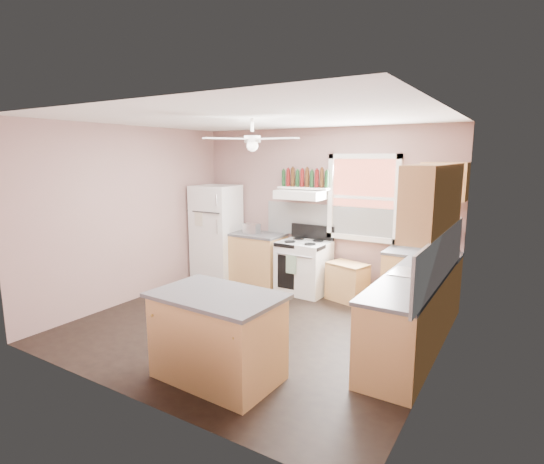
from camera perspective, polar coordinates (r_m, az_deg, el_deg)
The scene contains 32 objects.
floor at distance 5.79m, azimuth -2.45°, elevation -12.63°, with size 4.50×4.50×0.00m, color black.
ceiling at distance 5.36m, azimuth -2.68°, elevation 15.05°, with size 4.50×4.50×0.00m, color white.
wall_back at distance 7.16m, azimuth 6.55°, elevation 2.95°, with size 4.50×0.05×2.70m, color #8B6862.
wall_right at distance 4.57m, azimuth 21.83°, elevation -1.87°, with size 0.05×4.00×2.70m, color #8B6862.
wall_left at distance 6.93m, azimuth -18.35°, elevation 2.26°, with size 0.05×4.00×2.70m, color #8B6862.
backsplash_back at distance 6.97m, azimuth 9.74°, elevation 1.22°, with size 2.90×0.03×0.55m, color white.
backsplash_right at distance 4.90m, azimuth 21.85°, elevation -3.18°, with size 0.03×2.60×0.55m, color white.
window_view at distance 6.81m, azimuth 12.18°, elevation 4.54°, with size 1.00×0.02×1.20m, color brown.
window_frame at distance 6.79m, azimuth 12.10°, elevation 4.52°, with size 1.16×0.07×1.36m, color white.
refrigerator at distance 7.83m, azimuth -7.45°, elevation -0.07°, with size 0.73×0.71×1.72m, color white.
base_cabinet_left at distance 7.56m, azimuth -1.95°, elevation -3.69°, with size 0.90×0.60×0.86m, color tan.
counter_left at distance 7.47m, azimuth -1.97°, elevation -0.34°, with size 0.92×0.62×0.04m, color #454548.
toaster at distance 7.42m, azimuth -2.76°, elevation 0.45°, with size 0.28×0.16×0.18m, color silver.
stove at distance 7.05m, azimuth 4.29°, elevation -4.76°, with size 0.78×0.64×0.86m, color white.
range_hood at distance 6.99m, azimuth 3.92°, elevation 5.04°, with size 0.78×0.50×0.14m, color white.
bottle_shelf at distance 7.09m, azimuth 4.39°, elevation 5.92°, with size 0.90×0.26×0.03m, color white.
cart at distance 6.79m, azimuth 10.09°, elevation -6.66°, with size 0.59×0.39×0.59m, color tan.
base_cabinet_corner at distance 6.50m, azimuth 19.33°, elevation -6.61°, with size 1.00×0.60×0.86m, color tan.
base_cabinet_right at distance 5.16m, azimuth 18.12°, elevation -10.92°, with size 0.60×2.20×0.86m, color tan.
counter_corner at distance 6.39m, azimuth 19.57°, elevation -2.74°, with size 1.02×0.62×0.04m, color #454548.
counter_right at distance 5.03m, azimuth 18.30°, elevation -6.11°, with size 0.62×2.22×0.04m, color #454548.
sink at distance 5.21m, azimuth 18.82°, elevation -5.40°, with size 0.55×0.45×0.03m, color silver.
faucet at distance 5.16m, azimuth 20.60°, elevation -4.79°, with size 0.03×0.03×0.14m, color silver.
upper_cabinet_right at distance 5.03m, azimuth 20.96°, elevation 4.20°, with size 0.33×1.80×0.76m, color tan.
upper_cabinet_corner at distance 6.35m, azimuth 22.14°, elevation 6.33°, with size 0.60×0.33×0.52m, color tan.
paper_towel at distance 6.42m, azimuth 22.85°, elevation 0.48°, with size 0.12×0.12×0.26m, color white.
island at distance 4.46m, azimuth -7.30°, elevation -13.96°, with size 1.22×0.77×0.86m, color tan.
island_top at distance 4.29m, azimuth -7.44°, elevation -8.46°, with size 1.29×0.84×0.04m, color #454548.
ceiling_fan_hub at distance 5.34m, azimuth -2.66°, elevation 12.38°, with size 0.20×0.20×0.08m, color white.
soap_bottle at distance 4.92m, azimuth 18.99°, elevation -4.71°, with size 0.10×0.10×0.25m, color silver.
red_caddy at distance 5.63m, azimuth 20.61°, elevation -3.77°, with size 0.18×0.12×0.10m, color #B1160F.
wine_bottles at distance 7.08m, azimuth 4.41°, elevation 7.21°, with size 0.86×0.06×0.31m.
Camera 1 is at (2.99, -4.42, 2.25)m, focal length 28.00 mm.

